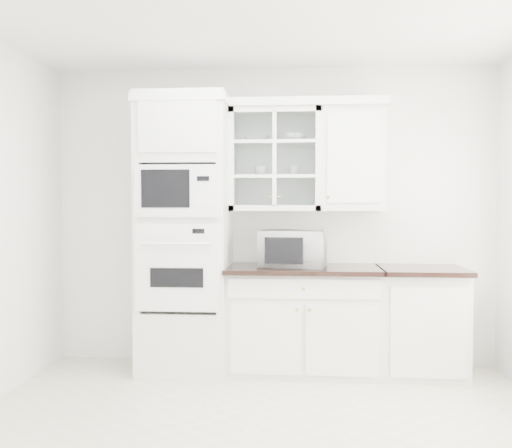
{
  "coord_description": "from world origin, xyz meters",
  "views": [
    {
      "loc": [
        0.26,
        -3.48,
        1.46
      ],
      "look_at": [
        -0.1,
        1.05,
        1.3
      ],
      "focal_mm": 40.0,
      "sensor_mm": 36.0,
      "label": 1
    }
  ],
  "objects": [
    {
      "name": "room_shell",
      "position": [
        0.0,
        0.43,
        1.78
      ],
      "size": [
        4.0,
        3.5,
        2.7
      ],
      "color": "white",
      "rests_on": "ground"
    },
    {
      "name": "oven_column",
      "position": [
        -0.75,
        1.42,
        1.2
      ],
      "size": [
        0.76,
        0.68,
        2.4
      ],
      "color": "white",
      "rests_on": "ground"
    },
    {
      "name": "countertop_microwave",
      "position": [
        0.19,
        1.44,
        1.08
      ],
      "size": [
        0.62,
        0.54,
        0.32
      ],
      "primitive_type": "imported",
      "rotation": [
        0.0,
        0.0,
        2.96
      ],
      "color": "white",
      "rests_on": "base_cabinet_run"
    },
    {
      "name": "bowl_b",
      "position": [
        0.19,
        1.59,
        2.04
      ],
      "size": [
        0.28,
        0.28,
        0.07
      ],
      "primitive_type": "imported",
      "rotation": [
        0.0,
        0.0,
        -0.29
      ],
      "color": "white",
      "rests_on": "upper_cabinet_glass"
    },
    {
      "name": "cup_b",
      "position": [
        0.19,
        1.59,
        1.75
      ],
      "size": [
        0.12,
        0.12,
        0.09
      ],
      "primitive_type": "imported",
      "rotation": [
        0.0,
        0.0,
        0.33
      ],
      "color": "white",
      "rests_on": "upper_cabinet_glass"
    },
    {
      "name": "upper_cabinet_solid",
      "position": [
        0.71,
        1.58,
        1.85
      ],
      "size": [
        0.55,
        0.33,
        0.9
      ],
      "primitive_type": "cube",
      "color": "white",
      "rests_on": "room_shell"
    },
    {
      "name": "base_cabinet_run",
      "position": [
        0.28,
        1.45,
        0.46
      ],
      "size": [
        1.32,
        0.67,
        0.92
      ],
      "color": "white",
      "rests_on": "ground"
    },
    {
      "name": "ground",
      "position": [
        0.0,
        0.0,
        0.01
      ],
      "size": [
        4.0,
        3.5,
        0.01
      ],
      "primitive_type": "cube",
      "color": "beige",
      "rests_on": "ground"
    },
    {
      "name": "extra_base_cabinet",
      "position": [
        1.28,
        1.45,
        0.46
      ],
      "size": [
        0.72,
        0.67,
        0.92
      ],
      "color": "white",
      "rests_on": "ground"
    },
    {
      "name": "upper_cabinet_glass",
      "position": [
        0.03,
        1.58,
        1.85
      ],
      "size": [
        0.8,
        0.33,
        0.9
      ],
      "color": "white",
      "rests_on": "room_shell"
    },
    {
      "name": "crown_molding",
      "position": [
        -0.07,
        1.56,
        2.33
      ],
      "size": [
        2.14,
        0.38,
        0.07
      ],
      "primitive_type": "cube",
      "color": "white",
      "rests_on": "room_shell"
    },
    {
      "name": "cup_a",
      "position": [
        -0.1,
        1.6,
        1.75
      ],
      "size": [
        0.12,
        0.12,
        0.08
      ],
      "primitive_type": "imported",
      "rotation": [
        0.0,
        0.0,
        -0.14
      ],
      "color": "white",
      "rests_on": "upper_cabinet_glass"
    },
    {
      "name": "bowl_a",
      "position": [
        -0.14,
        1.59,
        2.04
      ],
      "size": [
        0.25,
        0.25,
        0.06
      ],
      "primitive_type": "imported",
      "rotation": [
        0.0,
        0.0,
        -0.09
      ],
      "color": "white",
      "rests_on": "upper_cabinet_glass"
    }
  ]
}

